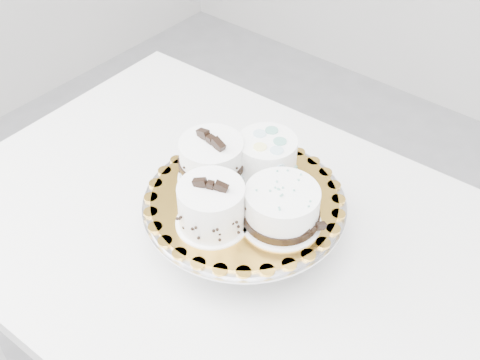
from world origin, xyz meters
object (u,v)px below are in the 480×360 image
Objects in this scene: cake_stand at (244,212)px; cake_banded at (212,162)px; cake_board at (244,199)px; cake_dots at (267,157)px; cake_ribbon at (282,209)px; table at (241,268)px; cake_swirl at (212,207)px.

cake_stand is 0.10m from cake_banded.
cake_dots is at bearing 97.00° from cake_board.
cake_board reaches higher than cake_stand.
cake_board is at bearing 7.30° from cake_banded.
cake_ribbon is (0.09, -0.08, -0.01)m from cake_dots.
cake_dots reaches higher than cake_stand.
cake_board is at bearing 90.00° from cake_stand.
cake_banded is (-0.07, 0.00, 0.07)m from cake_stand.
table is 0.23m from cake_banded.
table is 0.18m from cake_board.
cake_banded reaches higher than table.
cake_ribbon is at bearing -65.04° from cake_dots.
table is 0.23m from cake_dots.
cake_swirl is at bearing -91.97° from cake_stand.
cake_banded is 0.81× the size of cake_ribbon.
cake_dots is at bearing 69.45° from cake_swirl.
table is 0.23m from cake_swirl.
cake_board is (0.01, -0.00, 0.18)m from table.
table is 0.23m from cake_ribbon.
cake_ribbon is (0.15, -0.01, -0.00)m from cake_banded.
cake_banded is at bearing 177.22° from table.
cake_dots is (-0.01, 0.07, 0.07)m from cake_stand.
table is 8.51× the size of cake_dots.
cake_board is at bearing 65.20° from cake_swirl.
cake_board is 2.54× the size of cake_banded.
cake_banded is (-0.07, 0.00, 0.04)m from cake_board.
cake_stand is at bearing -7.55° from table.
cake_dots is at bearing 97.00° from cake_stand.
cake_swirl is at bearing -88.00° from table.
cake_stand is 2.77× the size of cake_banded.
table is at bearing 174.14° from cake_stand.
cake_board is at bearing -7.55° from table.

